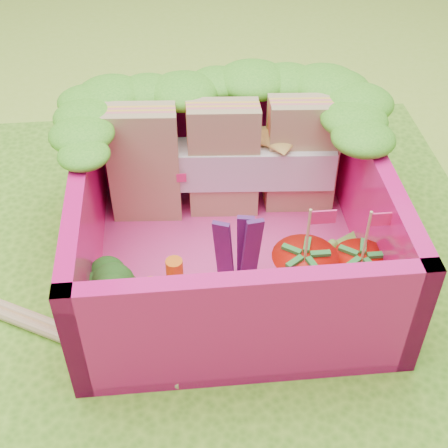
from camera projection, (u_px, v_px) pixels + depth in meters
name	position (u px, v px, depth m)	size (l,w,h in m)	color
ground	(217.00, 265.00, 2.90)	(14.00, 14.00, 0.00)	#ACDB3E
placemat	(217.00, 262.00, 2.89)	(2.60, 2.60, 0.03)	#579E23
bento_floor	(231.00, 261.00, 2.85)	(1.30, 1.30, 0.05)	#DE3887
bento_box	(231.00, 219.00, 2.68)	(1.30, 1.30, 0.55)	#E71374
lettuce_ruffle	(221.00, 98.00, 2.81)	(1.43, 0.76, 0.11)	green
sandwich_stack	(224.00, 160.00, 2.91)	(1.08, 0.25, 0.58)	#A88058
broccoli	(109.00, 288.00, 2.45)	(0.32, 0.32, 0.24)	#72A650
carrot_sticks	(164.00, 294.00, 2.49)	(0.16, 0.19, 0.26)	orange
purple_wedges	(240.00, 248.00, 2.60)	(0.19, 0.07, 0.38)	#4B1957
strawberry_left	(303.00, 279.00, 2.53)	(0.27, 0.27, 0.51)	red
strawberry_right	(358.00, 276.00, 2.57)	(0.23, 0.23, 0.47)	red
snap_peas	(310.00, 275.00, 2.71)	(0.60, 0.58, 0.05)	#5DAF37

